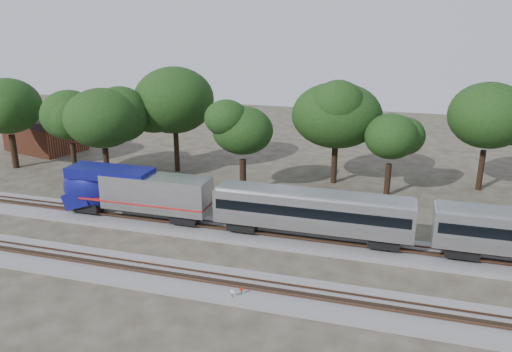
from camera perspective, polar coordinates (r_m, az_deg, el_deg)
The scene contains 15 objects.
ground at distance 45.61m, azimuth -8.33°, elevation -9.03°, with size 160.00×160.00×0.00m, color #383328.
track_far at distance 50.49m, azimuth -5.49°, elevation -5.95°, with size 160.00×5.00×0.73m.
track_near at distance 42.36m, azimuth -10.64°, elevation -11.05°, with size 160.00×5.00×0.73m.
switch_stand_red at distance 38.57m, azimuth -1.67°, elevation -13.08°, with size 0.31×0.09×0.97m.
switch_stand_white at distance 38.24m, azimuth -2.75°, elevation -13.33°, with size 0.33×0.08×1.02m.
switch_lever at distance 38.66m, azimuth -4.29°, elevation -13.87°, with size 0.50×0.30×0.30m, color #512D19.
brick_building at distance 86.88m, azimuth -22.95°, elevation 4.50°, with size 12.75×10.35×5.38m.
tree_0 at distance 77.03m, azimuth -26.56°, elevation 7.16°, with size 8.96×8.96×12.63m.
tree_1 at distance 69.59m, azimuth -20.58°, elevation 6.55°, with size 8.47×8.47×11.93m.
tree_2 at distance 64.88m, azimuth -17.16°, elevation 6.33°, with size 8.66×8.66×12.22m.
tree_3 at distance 68.22m, azimuth -9.34°, elevation 8.54°, with size 10.02×10.02×14.13m.
tree_4 at distance 58.87m, azimuth -1.55°, elevation 5.21°, with size 7.84×7.84×11.06m.
tree_5 at distance 63.16m, azimuth 9.20°, elevation 6.86°, with size 8.95×8.95×12.62m.
tree_6 at distance 59.95m, azimuth 15.19°, elevation 4.37°, with size 7.37×7.37×10.39m.
tree_7 at distance 65.65m, azimuth 25.04°, elevation 6.28°, with size 9.46×9.46×13.33m.
Camera 1 is at (17.86, -36.75, 20.28)m, focal length 35.00 mm.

